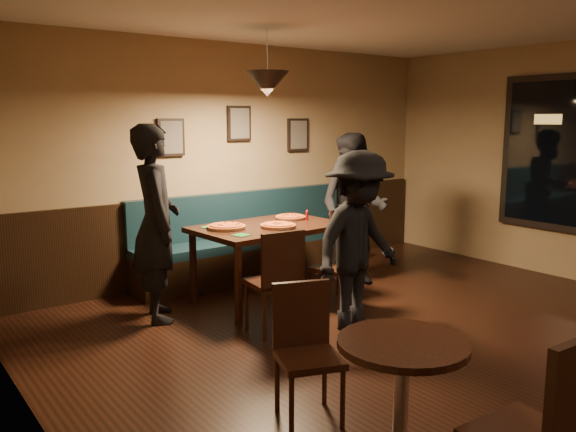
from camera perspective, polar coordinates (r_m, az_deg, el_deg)
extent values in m
plane|color=black|center=(4.96, 17.95, -13.56)|extent=(7.00, 7.00, 0.00)
plane|color=#8C704F|center=(7.18, -4.90, 5.44)|extent=(6.00, 0.00, 6.00)
plane|color=#8C704F|center=(2.74, -19.57, -1.63)|extent=(0.00, 7.00, 7.00)
cube|color=black|center=(7.27, -4.68, -1.67)|extent=(5.88, 0.06, 1.00)
cube|color=black|center=(6.70, -11.40, 7.57)|extent=(0.32, 0.04, 0.42)
cube|color=black|center=(7.13, -4.82, 9.03)|extent=(0.32, 0.04, 0.42)
cube|color=black|center=(7.65, 0.97, 7.97)|extent=(0.32, 0.04, 0.42)
cone|color=black|center=(5.99, -2.05, 12.80)|extent=(0.44, 0.44, 0.25)
cube|color=#331C0E|center=(6.17, -1.95, -4.59)|extent=(1.56, 1.05, 0.81)
imported|color=black|center=(5.62, -12.81, -0.70)|extent=(0.63, 0.78, 1.86)
imported|color=black|center=(6.80, 6.47, 0.72)|extent=(0.95, 1.05, 1.75)
imported|color=black|center=(5.23, 6.93, -2.57)|extent=(1.14, 0.77, 1.63)
cylinder|color=orange|center=(5.91, -6.06, -1.04)|extent=(0.47, 0.47, 0.04)
cylinder|color=#CD6026|center=(5.95, -0.97, -0.93)|extent=(0.48, 0.48, 0.04)
cylinder|color=orange|center=(6.46, 0.23, -0.11)|extent=(0.40, 0.40, 0.04)
cylinder|color=black|center=(6.23, 4.36, -0.05)|extent=(0.07, 0.07, 0.13)
cylinder|color=#870405|center=(6.38, 1.88, 0.13)|extent=(0.04, 0.04, 0.12)
cube|color=#1E7438|center=(6.01, -7.62, -1.08)|extent=(0.20, 0.20, 0.01)
cube|color=#1D6D2B|center=(5.57, -4.61, -1.87)|extent=(0.17, 0.17, 0.01)
cube|color=silver|center=(5.74, -0.44, -1.50)|extent=(0.18, 0.05, 0.00)
cylinder|color=black|center=(3.36, 11.00, -17.78)|extent=(0.79, 0.79, 0.74)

